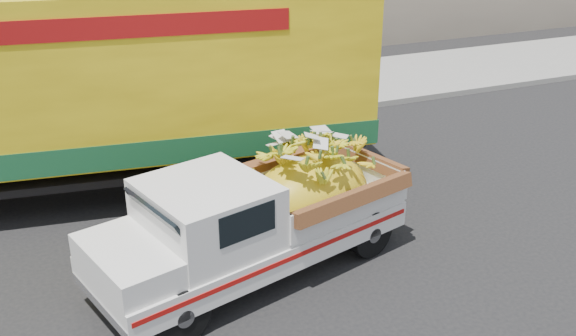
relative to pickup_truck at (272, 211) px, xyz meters
name	(u,v)px	position (x,y,z in m)	size (l,w,h in m)	color
ground	(138,271)	(-1.97, 0.59, -0.90)	(100.00, 100.00, 0.00)	black
curb	(89,143)	(-1.97, 6.13, -0.83)	(60.00, 0.25, 0.15)	gray
sidewalk	(79,115)	(-1.97, 8.23, -0.83)	(60.00, 4.00, 0.14)	gray
pickup_truck	(272,211)	(0.00, 0.00, 0.00)	(5.07, 2.96, 1.68)	black
semi_trailer	(38,89)	(-2.90, 3.68, 1.22)	(12.05, 4.10, 3.80)	black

